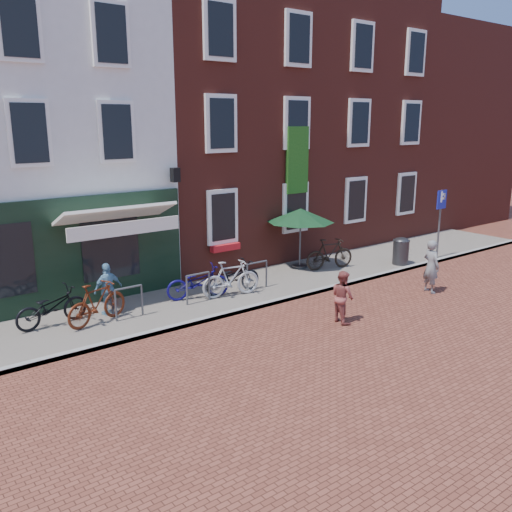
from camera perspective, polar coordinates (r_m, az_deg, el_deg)
ground at (r=14.86m, az=1.40°, el=-5.27°), size 80.00×80.00×0.00m
sidewalk at (r=16.55m, az=0.84°, el=-3.05°), size 24.00×3.00×0.10m
building_brick_mid at (r=20.92m, az=-6.53°, el=14.18°), size 6.00×8.00×10.00m
building_brick_right at (r=24.56m, az=5.93°, el=14.16°), size 6.00×8.00×10.00m
filler_right at (r=29.40m, az=15.41°, el=12.73°), size 7.00×8.00×9.00m
litter_bin at (r=19.26m, az=14.88°, el=0.66°), size 0.54×0.54×0.99m
parking_sign at (r=20.34m, az=18.69°, el=4.43°), size 0.50×0.08×2.43m
parasol at (r=18.00m, az=4.68°, el=4.51°), size 2.23×2.23×2.09m
woman at (r=16.63m, az=17.79°, el=-1.04°), size 0.46×0.62×1.56m
boy at (r=13.71m, az=9.02°, el=-4.21°), size 0.60×0.72×1.32m
cafe_person at (r=14.27m, az=-15.19°, el=-3.33°), size 0.83×0.46×1.34m
bicycle_0 at (r=13.99m, az=-20.55°, el=-5.00°), size 1.83×0.84×0.93m
bicycle_1 at (r=13.77m, az=-16.25°, el=-4.73°), size 1.78×0.96×1.03m
bicycle_2 at (r=15.15m, az=-6.09°, el=-2.73°), size 1.86×1.06×0.93m
bicycle_3 at (r=15.24m, az=-2.63°, el=-2.36°), size 1.77×0.80×1.03m
bicycle_4 at (r=15.53m, az=-2.42°, el=-2.24°), size 1.78×0.66×0.93m
bicycle_5 at (r=18.18m, az=7.69°, el=0.23°), size 1.78×0.91×1.03m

